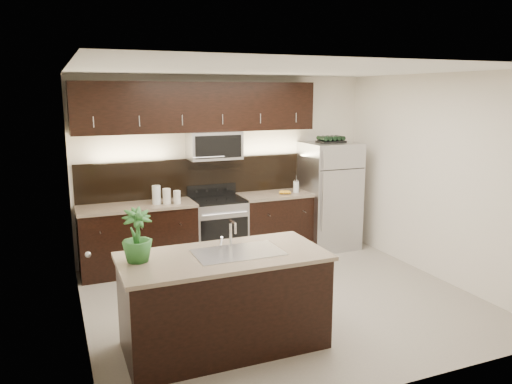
# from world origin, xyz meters

# --- Properties ---
(ground) EXTENTS (4.50, 4.50, 0.00)m
(ground) POSITION_xyz_m (0.00, 0.00, 0.00)
(ground) COLOR gray
(ground) RESTS_ON ground
(room_walls) EXTENTS (4.52, 4.02, 2.71)m
(room_walls) POSITION_xyz_m (-0.11, -0.04, 1.70)
(room_walls) COLOR silver
(room_walls) RESTS_ON ground
(counter_run) EXTENTS (3.51, 0.65, 0.94)m
(counter_run) POSITION_xyz_m (-0.46, 1.69, 0.47)
(counter_run) COLOR black
(counter_run) RESTS_ON ground
(upper_fixtures) EXTENTS (3.49, 0.40, 1.66)m
(upper_fixtures) POSITION_xyz_m (-0.43, 1.84, 2.14)
(upper_fixtures) COLOR black
(upper_fixtures) RESTS_ON counter_run
(island) EXTENTS (1.96, 0.96, 0.94)m
(island) POSITION_xyz_m (-1.00, -0.78, 0.47)
(island) COLOR black
(island) RESTS_ON ground
(sink_faucet) EXTENTS (0.84, 0.50, 0.28)m
(sink_faucet) POSITION_xyz_m (-0.85, -0.77, 0.96)
(sink_faucet) COLOR silver
(sink_faucet) RESTS_ON island
(refrigerator) EXTENTS (0.81, 0.73, 1.69)m
(refrigerator) POSITION_xyz_m (1.60, 1.63, 0.84)
(refrigerator) COLOR #B2B2B7
(refrigerator) RESTS_ON ground
(wine_rack) EXTENTS (0.42, 0.26, 0.10)m
(wine_rack) POSITION_xyz_m (1.60, 1.63, 1.73)
(wine_rack) COLOR black
(wine_rack) RESTS_ON refrigerator
(plant) EXTENTS (0.31, 0.31, 0.49)m
(plant) POSITION_xyz_m (-1.78, -0.67, 1.19)
(plant) COLOR #296528
(plant) RESTS_ON island
(canisters) EXTENTS (0.37, 0.19, 0.26)m
(canisters) POSITION_xyz_m (-1.04, 1.61, 1.05)
(canisters) COLOR silver
(canisters) RESTS_ON counter_run
(french_press) EXTENTS (0.09, 0.09, 0.26)m
(french_press) POSITION_xyz_m (1.01, 1.64, 1.04)
(french_press) COLOR silver
(french_press) RESTS_ON counter_run
(bananas) EXTENTS (0.23, 0.21, 0.06)m
(bananas) POSITION_xyz_m (0.75, 1.61, 0.97)
(bananas) COLOR gold
(bananas) RESTS_ON counter_run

